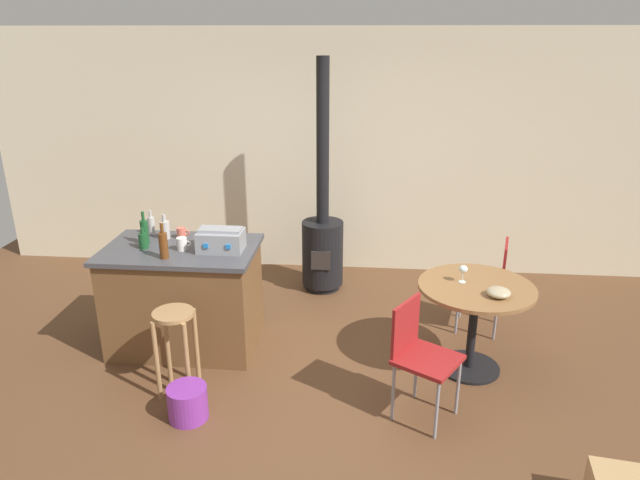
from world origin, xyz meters
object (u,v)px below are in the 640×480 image
(kitchen_island, at_px, (184,297))
(plastic_bucket, at_px, (188,403))
(wood_stove, at_px, (323,238))
(bottle_1, at_px, (163,245))
(folding_chair_near, at_px, (419,351))
(wooden_stool, at_px, (175,336))
(dining_table, at_px, (475,306))
(bottle_4, at_px, (143,240))
(bottle_2, at_px, (151,225))
(cup_0, at_px, (182,244))
(serving_bowl, at_px, (499,292))
(bottle_3, at_px, (165,229))
(wine_glass, at_px, (463,270))
(folding_chair_far, at_px, (489,278))
(toolbox, at_px, (221,240))
(bottle_0, at_px, (145,232))
(cup_1, at_px, (182,233))

(kitchen_island, relative_size, plastic_bucket, 4.47)
(wood_stove, height_order, bottle_1, wood_stove)
(wood_stove, bearing_deg, folding_chair_near, -67.63)
(wooden_stool, relative_size, wood_stove, 0.28)
(dining_table, relative_size, bottle_4, 5.08)
(bottle_2, distance_m, cup_0, 0.53)
(kitchen_island, relative_size, serving_bowl, 7.15)
(bottle_4, bearing_deg, bottle_3, 68.97)
(wine_glass, bearing_deg, folding_chair_far, 61.21)
(toolbox, height_order, serving_bowl, toolbox)
(wood_stove, bearing_deg, bottle_0, -138.69)
(bottle_4, bearing_deg, bottle_1, -38.81)
(bottle_3, bearing_deg, folding_chair_near, -25.23)
(wood_stove, bearing_deg, bottle_1, -126.42)
(cup_0, bearing_deg, wood_stove, 52.13)
(bottle_0, bearing_deg, wood_stove, 41.31)
(folding_chair_far, bearing_deg, cup_1, -173.95)
(toolbox, height_order, wine_glass, toolbox)
(toolbox, xyz_separation_m, bottle_3, (-0.56, 0.24, -0.01))
(toolbox, distance_m, bottle_0, 0.69)
(toolbox, distance_m, bottle_1, 0.46)
(kitchen_island, bearing_deg, bottle_3, 133.26)
(dining_table, distance_m, bottle_4, 2.78)
(bottle_1, distance_m, cup_0, 0.22)
(bottle_0, distance_m, wine_glass, 2.67)
(bottle_3, bearing_deg, bottle_0, -129.06)
(kitchen_island, height_order, toolbox, toolbox)
(folding_chair_near, relative_size, folding_chair_far, 1.00)
(bottle_1, relative_size, cup_0, 2.43)
(bottle_1, distance_m, serving_bowl, 2.63)
(bottle_1, distance_m, plastic_bucket, 1.25)
(toolbox, bearing_deg, wine_glass, -2.40)
(wooden_stool, relative_size, cup_1, 5.98)
(toolbox, xyz_separation_m, wine_glass, (1.97, -0.08, -0.16))
(bottle_2, bearing_deg, bottle_4, -80.21)
(bottle_1, height_order, wine_glass, bottle_1)
(bottle_0, relative_size, bottle_1, 0.98)
(toolbox, distance_m, cup_1, 0.50)
(wine_glass, bearing_deg, folding_chair_near, -118.32)
(kitchen_island, distance_m, wooden_stool, 0.71)
(kitchen_island, xyz_separation_m, folding_chair_far, (2.69, 0.52, 0.06))
(wooden_stool, distance_m, wood_stove, 2.21)
(folding_chair_far, distance_m, bottle_0, 3.09)
(cup_0, xyz_separation_m, cup_1, (-0.10, 0.29, -0.01))
(bottle_0, bearing_deg, cup_0, -17.46)
(bottle_0, relative_size, bottle_3, 1.33)
(bottle_0, xyz_separation_m, cup_1, (0.26, 0.17, -0.06))
(wood_stove, distance_m, bottle_3, 1.75)
(folding_chair_near, bearing_deg, kitchen_island, 157.59)
(folding_chair_far, distance_m, serving_bowl, 0.93)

